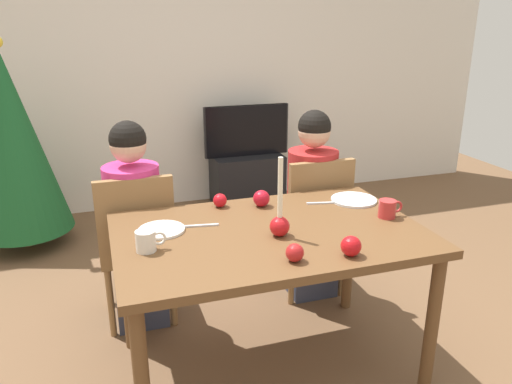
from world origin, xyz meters
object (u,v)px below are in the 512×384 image
(tv_stand, at_px, (247,180))
(plate_left, at_px, (162,230))
(christmas_tree, at_px, (13,144))
(candle_centerpiece, at_px, (280,221))
(chair_right, at_px, (313,218))
(apple_far_edge, at_px, (220,200))
(mug_left, at_px, (147,241))
(apple_near_candle, at_px, (261,198))
(mug_right, at_px, (388,209))
(tv, at_px, (247,131))
(apple_by_right_mug, at_px, (295,253))
(apple_by_left_plate, at_px, (351,246))
(dining_table, at_px, (269,247))
(person_right_child, at_px, (311,208))
(plate_right, at_px, (354,200))
(chair_left, at_px, (137,241))
(person_left_child, at_px, (135,229))

(tv_stand, height_order, plate_left, plate_left)
(christmas_tree, bearing_deg, candle_centerpiece, -56.85)
(chair_right, bearing_deg, apple_far_edge, -159.32)
(mug_left, bearing_deg, apple_near_candle, 29.49)
(mug_right, bearing_deg, tv, 90.09)
(chair_right, xyz_separation_m, apple_near_candle, (-0.44, -0.30, 0.28))
(apple_by_right_mug, bearing_deg, apple_near_candle, 83.42)
(chair_right, relative_size, tv_stand, 1.41)
(apple_near_candle, bearing_deg, apple_by_left_plate, -75.98)
(dining_table, bearing_deg, christmas_tree, 123.64)
(chair_right, distance_m, tv, 1.71)
(person_right_child, bearing_deg, apple_by_right_mug, -117.93)
(mug_left, distance_m, apple_by_left_plate, 0.84)
(plate_right, distance_m, apple_far_edge, 0.71)
(candle_centerpiece, bearing_deg, dining_table, 107.43)
(dining_table, distance_m, tv, 2.38)
(tv_stand, relative_size, tv, 0.81)
(chair_left, distance_m, apple_by_left_plate, 1.27)
(person_right_child, xyz_separation_m, christmas_tree, (-1.79, 1.30, 0.24))
(apple_near_candle, bearing_deg, tv, 75.08)
(mug_right, height_order, apple_by_right_mug, mug_right)
(person_left_child, relative_size, mug_left, 9.23)
(tv_stand, distance_m, tv, 0.47)
(person_right_child, distance_m, tv, 1.67)
(dining_table, relative_size, apple_far_edge, 19.68)
(mug_right, xyz_separation_m, apple_by_left_plate, (-0.37, -0.32, -0.00))
(tv_stand, height_order, candle_centerpiece, candle_centerpiece)
(tv, distance_m, candle_centerpiece, 2.44)
(chair_left, xyz_separation_m, plate_left, (0.09, -0.46, 0.24))
(apple_far_edge, bearing_deg, chair_right, 20.68)
(chair_right, bearing_deg, person_left_child, 178.24)
(tv_stand, bearing_deg, person_left_child, -124.77)
(candle_centerpiece, distance_m, apple_by_left_plate, 0.34)
(person_left_child, height_order, plate_left, person_left_child)
(christmas_tree, bearing_deg, person_left_child, -60.55)
(plate_left, relative_size, mug_left, 1.67)
(christmas_tree, xyz_separation_m, plate_right, (1.85, -1.71, -0.05))
(plate_left, bearing_deg, person_right_child, 26.99)
(candle_centerpiece, height_order, apple_by_right_mug, candle_centerpiece)
(chair_left, height_order, apple_far_edge, chair_left)
(tv_stand, height_order, mug_right, mug_right)
(plate_right, xyz_separation_m, apple_by_right_mug, (-0.57, -0.55, 0.03))
(chair_left, height_order, apple_near_candle, chair_left)
(chair_left, bearing_deg, mug_left, -89.82)
(apple_by_left_plate, bearing_deg, tv_stand, 82.08)
(dining_table, distance_m, chair_left, 0.84)
(plate_left, xyz_separation_m, apple_by_left_plate, (0.70, -0.49, 0.04))
(person_left_child, xyz_separation_m, apple_near_candle, (0.62, -0.33, 0.22))
(chair_left, height_order, person_right_child, person_right_child)
(dining_table, height_order, candle_centerpiece, candle_centerpiece)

